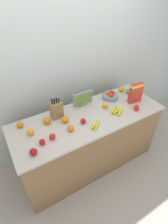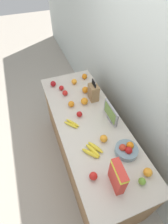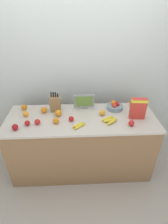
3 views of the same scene
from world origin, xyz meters
The scene contains 22 objects.
ground_plane centered at (0.00, 0.00, 0.00)m, with size 14.00×14.00×0.00m, color #B2A899.
wall_back centered at (0.00, 0.58, 1.30)m, with size 9.00×0.06×2.60m.
counter centered at (0.00, 0.00, 0.46)m, with size 1.99×0.73×0.91m.
knife_block centered at (-0.35, 0.19, 1.03)m, with size 0.14×0.10×0.32m.
small_monitor centered at (0.05, 0.23, 1.03)m, with size 0.29×0.03×0.21m.
cereal_box centered at (0.72, -0.05, 1.07)m, with size 0.20×0.08×0.29m.
fruit_bowl centered at (0.48, 0.20, 0.96)m, with size 0.22×0.22×0.11m.
banana_bunch_left centered at (0.36, -0.11, 0.94)m, with size 0.22×0.21×0.04m.
banana_bunch_right centered at (-0.04, -0.20, 0.93)m, with size 0.19×0.16×0.03m.
apple_rightmost centered at (-0.55, -0.13, 0.95)m, with size 0.07×0.07×0.07m, color red.
apple_near_bananas centered at (0.61, -0.21, 0.95)m, with size 0.07×0.07×0.07m, color red.
apple_front centered at (-0.67, -0.14, 0.95)m, with size 0.07×0.07×0.07m, color red.
apple_rear centered at (0.80, 0.17, 0.95)m, with size 0.07×0.07×0.07m, color #6B9E33.
apple_leftmost centered at (-0.13, -0.07, 0.95)m, with size 0.07×0.07×0.07m, color red.
apple_middle centered at (-0.79, -0.23, 0.95)m, with size 0.08×0.08×0.08m, color #A31419.
orange_front_left centered at (-0.51, 0.14, 0.96)m, with size 0.09×0.09×0.09m, color orange.
orange_mid_left centered at (-0.30, 0.05, 0.96)m, with size 0.09×0.09×0.09m, color orange.
orange_near_bowl centered at (0.75, 0.26, 0.95)m, with size 0.08×0.08×0.08m, color orange.
orange_mid_right centered at (-0.32, -0.11, 0.95)m, with size 0.08×0.08×0.08m, color orange.
orange_front_center centered at (0.28, 0.04, 0.95)m, with size 0.08×0.08×0.08m, color orange.
orange_front_right centered at (-0.80, 0.24, 0.95)m, with size 0.08×0.08×0.08m, color orange.
orange_by_cereal centered at (-0.73, 0.06, 0.95)m, with size 0.08×0.08×0.08m, color orange.
Camera 2 is at (1.17, -0.51, 2.45)m, focal length 28.00 mm.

